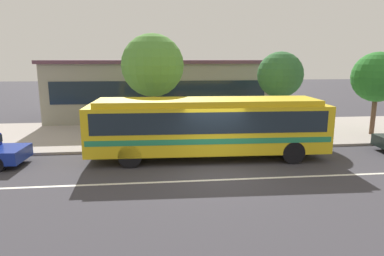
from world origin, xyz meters
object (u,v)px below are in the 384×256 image
Objects in this scene: street_tree_near_stop at (153,66)px; transit_bus at (208,124)px; pedestrian_waiting_near_sign at (149,129)px; street_tree_far_end at (377,77)px; pedestrian_walking_along_curb at (200,126)px; pedestrian_standing_by_tree at (193,121)px; street_tree_mid_block at (280,75)px; bus_stop_sign at (276,114)px.

transit_bus is at bearing -59.86° from street_tree_near_stop.
street_tree_near_stop is (-2.47, 4.25, 2.55)m from transit_bus.
pedestrian_waiting_near_sign is 13.48m from street_tree_far_end.
pedestrian_waiting_near_sign is 0.28× the size of street_tree_near_stop.
transit_bus is at bearing -87.43° from pedestrian_walking_along_curb.
pedestrian_walking_along_curb is 0.97× the size of pedestrian_standing_by_tree.
street_tree_near_stop is 7.44m from street_tree_mid_block.
pedestrian_walking_along_curb is 0.70× the size of bus_stop_sign.
street_tree_far_end is (5.51, -0.86, -0.11)m from street_tree_mid_block.
pedestrian_walking_along_curb is (-0.10, 2.14, -0.51)m from transit_bus.
transit_bus is 6.46× the size of pedestrian_walking_along_curb.
bus_stop_sign is (4.09, -0.02, 0.57)m from pedestrian_walking_along_curb.
street_tree_mid_block reaches higher than bus_stop_sign.
transit_bus is 4.49× the size of bus_stop_sign.
street_tree_mid_block is at bearing 18.29° from pedestrian_waiting_near_sign.
street_tree_mid_block is (7.64, 2.53, 2.51)m from pedestrian_waiting_near_sign.
street_tree_near_stop is (-2.37, 2.11, 3.06)m from pedestrian_walking_along_curb.
transit_bus is 6.87m from street_tree_mid_block.
pedestrian_standing_by_tree is at bearing -18.03° from street_tree_near_stop.
street_tree_far_end is at bearing 11.81° from bus_stop_sign.
bus_stop_sign is at bearing -113.22° from street_tree_mid_block.
pedestrian_standing_by_tree is at bearing 98.36° from pedestrian_walking_along_curb.
pedestrian_standing_by_tree is at bearing -171.43° from street_tree_mid_block.
street_tree_mid_block is (5.04, 2.19, 2.49)m from pedestrian_walking_along_curb.
pedestrian_waiting_near_sign is at bearing -144.06° from pedestrian_standing_by_tree.
street_tree_mid_block reaches higher than street_tree_far_end.
pedestrian_standing_by_tree is 4.56m from bus_stop_sign.
pedestrian_standing_by_tree is 0.36× the size of street_tree_far_end.
street_tree_far_end is (6.46, 1.35, 1.81)m from bus_stop_sign.
bus_stop_sign is 3.08m from street_tree_mid_block.
street_tree_far_end reaches higher than bus_stop_sign.
street_tree_far_end is at bearing -8.86° from street_tree_mid_block.
street_tree_near_stop is 1.20× the size of street_tree_far_end.
transit_bus is 6.30× the size of pedestrian_standing_by_tree.
pedestrian_walking_along_curb is 6.04m from street_tree_mid_block.
pedestrian_waiting_near_sign is at bearing -95.32° from street_tree_near_stop.
transit_bus is at bearing -152.02° from bus_stop_sign.
pedestrian_standing_by_tree is 0.30× the size of street_tree_near_stop.
bus_stop_sign is at bearing -168.19° from street_tree_far_end.
street_tree_far_end is at bearing 7.22° from pedestrian_waiting_near_sign.
pedestrian_standing_by_tree reaches higher than pedestrian_walking_along_curb.
street_tree_near_stop reaches higher than pedestrian_standing_by_tree.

